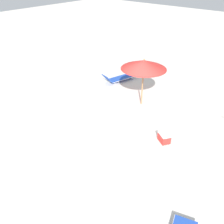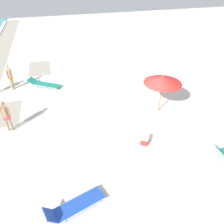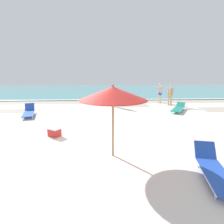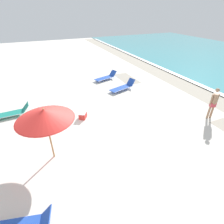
% 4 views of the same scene
% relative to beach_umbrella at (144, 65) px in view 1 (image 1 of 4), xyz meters
% --- Properties ---
extents(ground_plane, '(60.00, 60.00, 0.16)m').
position_rel_beach_umbrella_xyz_m(ground_plane, '(-0.62, 1.42, -2.10)').
color(ground_plane, silver).
extents(beach_umbrella, '(2.09, 2.09, 2.30)m').
position_rel_beach_umbrella_xyz_m(beach_umbrella, '(0.00, 0.00, 0.00)').
color(beach_umbrella, '#9E7547').
rests_on(beach_umbrella, ground_plane).
extents(sun_lounger_beside_umbrella, '(1.08, 2.12, 0.61)m').
position_rel_beach_umbrella_xyz_m(sun_lounger_beside_umbrella, '(2.53, -1.33, -1.80)').
color(sun_lounger_beside_umbrella, blue).
rests_on(sun_lounger_beside_umbrella, ground_plane).
extents(cooler_box, '(0.61, 0.57, 0.37)m').
position_rel_beach_umbrella_xyz_m(cooler_box, '(-2.37, 1.89, -1.84)').
color(cooler_box, red).
rests_on(cooler_box, ground_plane).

